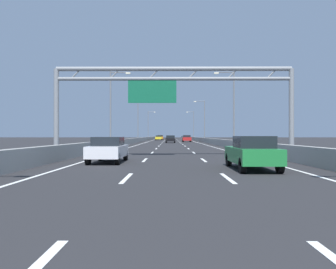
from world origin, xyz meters
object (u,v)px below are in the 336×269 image
(orange_car, at_px, (160,137))
(black_car, at_px, (170,139))
(green_car, at_px, (252,153))
(red_car, at_px, (187,138))
(sign_gantry, at_px, (171,88))
(streetlamp_left_mid, at_px, (112,104))
(streetlamp_right_mid, at_px, (232,104))
(streetlamp_left_far, at_px, (139,118))
(streetlamp_left_distant, at_px, (149,124))
(white_car, at_px, (108,149))
(streetlamp_right_far, at_px, (204,118))
(yellow_car, at_px, (159,138))
(streetlamp_right_distant, at_px, (193,124))

(orange_car, bearing_deg, black_car, -85.90)
(green_car, xyz_separation_m, red_car, (0.04, 63.32, 0.02))
(sign_gantry, distance_m, orange_car, 89.50)
(streetlamp_left_mid, xyz_separation_m, streetlamp_right_mid, (14.93, 0.00, 0.00))
(streetlamp_left_far, height_order, green_car, streetlamp_left_far)
(streetlamp_left_distant, height_order, white_car, streetlamp_left_distant)
(green_car, relative_size, red_car, 0.97)
(streetlamp_left_mid, xyz_separation_m, white_car, (3.74, -24.28, -4.65))
(black_car, bearing_deg, streetlamp_left_far, 120.93)
(streetlamp_right_far, height_order, orange_car, streetlamp_right_far)
(streetlamp_right_far, xyz_separation_m, yellow_car, (-11.11, 22.30, -4.66))
(black_car, distance_m, yellow_car, 34.60)
(sign_gantry, bearing_deg, streetlamp_left_far, 97.29)
(streetlamp_right_distant, bearing_deg, streetlamp_left_mid, -101.23)
(black_car, bearing_deg, red_car, 69.01)
(streetlamp_left_mid, relative_size, white_car, 2.18)
(streetlamp_left_mid, bearing_deg, streetlamp_right_far, 68.34)
(streetlamp_right_distant, bearing_deg, streetlamp_right_mid, -90.00)
(streetlamp_left_mid, xyz_separation_m, streetlamp_right_far, (14.93, 37.61, 0.00))
(streetlamp_left_far, bearing_deg, black_car, -59.07)
(white_car, bearing_deg, streetlamp_right_far, 79.75)
(streetlamp_left_far, xyz_separation_m, orange_car, (4.07, 32.50, -4.63))
(streetlamp_left_distant, bearing_deg, sign_gantry, -85.60)
(streetlamp_left_distant, height_order, red_car, streetlamp_left_distant)
(streetlamp_right_far, relative_size, streetlamp_right_distant, 1.00)
(yellow_car, bearing_deg, streetlamp_left_mid, -93.65)
(streetlamp_right_mid, distance_m, streetlamp_right_far, 37.61)
(orange_car, relative_size, white_car, 1.01)
(streetlamp_left_far, bearing_deg, orange_car, 82.87)
(black_car, bearing_deg, streetlamp_left_mid, -105.91)
(streetlamp_left_far, distance_m, orange_car, 33.08)
(orange_car, xyz_separation_m, white_car, (-0.32, -94.39, -0.02))
(streetlamp_left_distant, bearing_deg, black_car, -81.69)
(streetlamp_right_mid, xyz_separation_m, streetlamp_right_distant, (0.00, 75.21, 0.00))
(streetlamp_right_far, relative_size, black_car, 2.29)
(streetlamp_left_far, relative_size, green_car, 2.14)
(streetlamp_right_far, distance_m, yellow_car, 25.35)
(red_car, distance_m, yellow_car, 25.91)
(streetlamp_right_distant, height_order, green_car, streetlamp_right_distant)
(streetlamp_left_mid, distance_m, streetlamp_right_mid, 14.93)
(streetlamp_right_far, relative_size, streetlamp_left_distant, 1.00)
(yellow_car, bearing_deg, orange_car, 88.62)
(red_car, bearing_deg, sign_gantry, -93.84)
(white_car, bearing_deg, streetlamp_left_mid, 98.76)
(streetlamp_left_far, bearing_deg, streetlamp_left_mid, -90.00)
(streetlamp_left_distant, xyz_separation_m, streetlamp_right_distant, (14.93, 0.00, 0.00))
(streetlamp_left_far, xyz_separation_m, black_car, (7.26, -12.12, -4.65))
(streetlamp_right_mid, xyz_separation_m, streetlamp_right_far, (0.00, 37.61, 0.00))
(streetlamp_left_mid, bearing_deg, black_car, 74.09)
(streetlamp_left_far, relative_size, white_car, 2.18)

